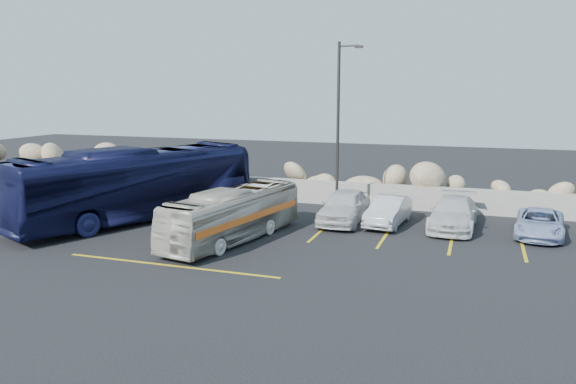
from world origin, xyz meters
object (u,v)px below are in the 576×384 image
(vintage_bus, at_px, (233,215))
(tour_coach, at_px, (136,184))
(car_b, at_px, (388,211))
(car_d, at_px, (540,223))
(lamppost, at_px, (339,124))
(car_c, at_px, (453,213))
(car_a, at_px, (344,206))

(vintage_bus, xyz_separation_m, tour_coach, (-5.68, 1.89, 0.62))
(tour_coach, height_order, car_b, tour_coach)
(car_d, bearing_deg, lamppost, 178.95)
(tour_coach, distance_m, car_c, 14.15)
(vintage_bus, xyz_separation_m, car_d, (11.51, 4.56, -0.49))
(car_b, height_order, car_d, car_b)
(car_c, bearing_deg, car_b, -171.85)
(vintage_bus, height_order, tour_coach, tour_coach)
(car_a, relative_size, car_c, 0.95)
(vintage_bus, bearing_deg, car_b, 51.57)
(vintage_bus, distance_m, car_b, 7.07)
(tour_coach, bearing_deg, lamppost, 46.70)
(vintage_bus, relative_size, car_a, 1.70)
(car_a, distance_m, car_b, 1.95)
(tour_coach, height_order, car_d, tour_coach)
(car_b, relative_size, car_c, 0.82)
(vintage_bus, height_order, car_d, vintage_bus)
(lamppost, height_order, vintage_bus, lamppost)
(car_d, bearing_deg, car_c, -178.51)
(tour_coach, bearing_deg, car_d, 31.87)
(lamppost, bearing_deg, car_c, -8.62)
(car_b, relative_size, car_d, 0.96)
(car_c, distance_m, car_d, 3.39)
(car_a, distance_m, car_c, 4.70)
(car_a, bearing_deg, vintage_bus, -127.67)
(lamppost, xyz_separation_m, vintage_bus, (-2.85, -5.62, -3.26))
(car_b, xyz_separation_m, car_c, (2.74, 0.27, 0.04))
(vintage_bus, relative_size, tour_coach, 0.62)
(tour_coach, bearing_deg, car_c, 35.04)
(vintage_bus, height_order, car_c, vintage_bus)
(car_d, bearing_deg, car_b, -174.00)
(lamppost, height_order, car_b, lamppost)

